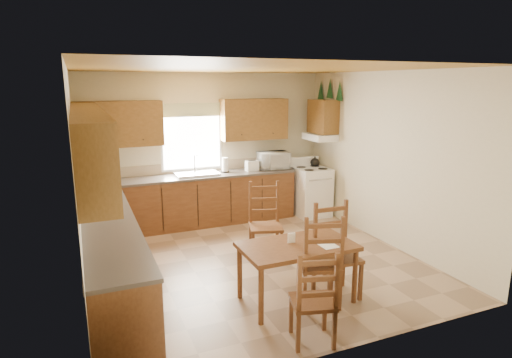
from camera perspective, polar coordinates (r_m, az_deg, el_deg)
name	(u,v)px	position (r m, az deg, el deg)	size (l,w,h in m)	color
floor	(254,262)	(6.26, -0.20, -11.00)	(4.50, 4.50, 0.00)	#997B62
ceiling	(254,69)	(5.74, -0.23, 14.52)	(4.50, 4.50, 0.00)	#976720
wall_left	(77,185)	(5.42, -22.74, -0.75)	(4.50, 4.50, 0.00)	beige
wall_right	(387,159)	(7.02, 17.02, 2.56)	(4.50, 4.50, 0.00)	beige
wall_back	(208,148)	(7.95, -6.49, 4.17)	(4.50, 4.50, 0.00)	beige
wall_front	(351,216)	(3.94, 12.54, -4.89)	(4.50, 4.50, 0.00)	beige
lower_cab_back	(193,201)	(7.75, -8.35, -2.97)	(3.75, 0.60, 0.88)	brown
lower_cab_left	(111,258)	(5.55, -18.78, -9.99)	(0.60, 3.60, 0.88)	brown
counter_back	(193,176)	(7.64, -8.46, 0.35)	(3.75, 0.63, 0.04)	#4A413C
counter_left	(108,222)	(5.40, -19.13, -5.47)	(0.63, 3.60, 0.04)	#4A413C
backsplash	(188,167)	(7.90, -9.01, 1.54)	(3.75, 0.01, 0.18)	gray
upper_cab_back_left	(119,124)	(7.44, -17.81, 6.99)	(1.41, 0.33, 0.75)	brown
upper_cab_back_right	(254,119)	(8.02, -0.26, 7.97)	(1.25, 0.33, 0.75)	brown
upper_cab_left	(89,143)	(5.19, -21.38, 4.48)	(0.33, 3.60, 0.75)	brown
upper_cab_stove	(323,117)	(8.18, 8.91, 8.23)	(0.33, 0.62, 0.62)	brown
range_hood	(320,137)	(8.19, 8.52, 5.57)	(0.44, 0.62, 0.12)	white
window_frame	(192,138)	(7.81, -8.58, 5.45)	(1.13, 0.02, 1.18)	white
window_pane	(192,138)	(7.81, -8.57, 5.44)	(1.05, 0.01, 1.10)	white
window_valance	(191,110)	(7.74, -8.65, 9.10)	(1.19, 0.01, 0.24)	#607B48
sink_basin	(197,174)	(7.65, -7.92, 0.69)	(0.75, 0.45, 0.04)	silver
pine_decal_a	(340,91)	(7.96, 11.08, 11.49)	(0.22, 0.22, 0.36)	#194423
pine_decal_b	(330,88)	(8.23, 9.83, 11.85)	(0.22, 0.22, 0.36)	#194423
pine_decal_c	(321,90)	(8.50, 8.64, 11.64)	(0.22, 0.22, 0.36)	#194423
stove	(311,192)	(8.32, 7.38, -1.75)	(0.61, 0.63, 0.91)	white
coffeemaker	(103,173)	(7.41, -19.77, 0.76)	(0.19, 0.23, 0.32)	white
paper_towel	(225,165)	(7.82, -4.14, 1.89)	(0.12, 0.12, 0.27)	white
toaster	(252,166)	(7.95, -0.54, 1.80)	(0.23, 0.15, 0.19)	white
microwave	(273,160)	(8.13, 2.33, 2.51)	(0.53, 0.38, 0.32)	white
dining_table	(297,272)	(5.14, 5.44, -12.30)	(1.31, 0.75, 0.70)	brown
chair_near_left	(319,259)	(5.04, 8.45, -10.46)	(0.46, 0.44, 1.10)	brown
chair_near_right	(313,295)	(4.36, 7.57, -15.14)	(0.41, 0.39, 0.98)	brown
chair_far_left	(266,222)	(6.21, 1.30, -5.76)	(0.46, 0.44, 1.11)	brown
chair_far_right	(338,252)	(5.22, 10.85, -9.54)	(0.47, 0.45, 1.12)	brown
table_paper	(327,245)	(5.03, 9.48, -8.65)	(0.19, 0.25, 0.00)	white
table_card	(292,238)	(5.03, 4.76, -7.82)	(0.09, 0.02, 0.12)	white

